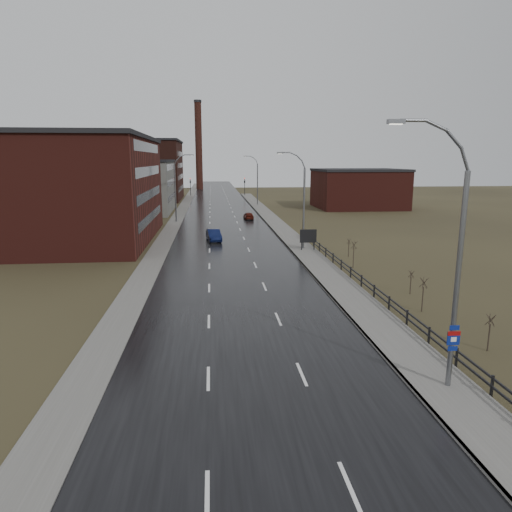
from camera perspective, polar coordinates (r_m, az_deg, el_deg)
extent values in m
plane|color=#2D2819|center=(19.66, 1.12, -20.17)|extent=(320.00, 320.00, 0.00)
cube|color=black|center=(77.26, -4.09, 4.16)|extent=(14.00, 300.00, 0.06)
cube|color=#595651|center=(53.62, 5.90, 0.74)|extent=(3.20, 180.00, 0.18)
cube|color=slate|center=(53.34, 4.30, 0.71)|extent=(0.16, 180.00, 0.18)
cube|color=#595651|center=(77.48, -10.17, 4.05)|extent=(2.40, 260.00, 0.12)
cube|color=#471914|center=(64.52, -22.93, 7.50)|extent=(22.00, 28.00, 13.00)
cube|color=black|center=(64.46, -23.43, 13.48)|extent=(22.44, 28.56, 0.50)
cube|color=black|center=(62.50, -12.99, 4.80)|extent=(0.06, 22.40, 1.20)
cube|color=black|center=(62.21, -13.12, 7.54)|extent=(0.06, 22.40, 1.20)
cube|color=black|center=(62.07, -13.25, 10.30)|extent=(0.06, 22.40, 1.20)
cube|color=black|center=(62.07, -13.39, 13.06)|extent=(0.06, 22.40, 1.20)
cube|color=slate|center=(96.03, -15.35, 8.27)|extent=(16.00, 20.00, 10.00)
cube|color=black|center=(95.88, -15.53, 11.40)|extent=(16.32, 20.40, 0.50)
cube|color=black|center=(95.16, -10.51, 7.26)|extent=(0.06, 16.00, 1.20)
cube|color=black|center=(94.98, -10.58, 9.06)|extent=(0.06, 16.00, 1.20)
cube|color=black|center=(94.88, -10.65, 10.87)|extent=(0.06, 16.00, 1.20)
cube|color=#331611|center=(126.33, -15.42, 10.19)|extent=(26.00, 24.00, 15.00)
cube|color=black|center=(126.38, -15.62, 13.70)|extent=(26.52, 24.48, 0.50)
cube|color=black|center=(125.01, -9.37, 8.37)|extent=(0.06, 19.20, 1.20)
cube|color=black|center=(124.87, -9.42, 9.75)|extent=(0.06, 19.20, 1.20)
cube|color=black|center=(124.80, -9.47, 11.12)|extent=(0.06, 19.20, 1.20)
cube|color=black|center=(124.80, -9.52, 12.50)|extent=(0.06, 19.20, 1.20)
cube|color=#471914|center=(103.88, 12.65, 8.10)|extent=(18.00, 16.00, 8.00)
cube|color=black|center=(103.71, 12.76, 10.44)|extent=(18.36, 16.32, 0.50)
cylinder|color=#331611|center=(166.64, -7.17, 13.42)|extent=(2.40, 2.40, 30.00)
cylinder|color=black|center=(167.76, -7.32, 18.65)|extent=(2.70, 2.70, 0.80)
cylinder|color=slate|center=(22.12, 23.84, -3.36)|extent=(0.24, 0.24, 10.00)
cylinder|color=slate|center=(21.34, 24.63, 10.92)|extent=(0.57, 0.14, 1.12)
cylinder|color=slate|center=(21.10, 23.51, 13.24)|extent=(0.91, 0.14, 0.91)
cylinder|color=slate|center=(20.75, 21.60, 14.93)|extent=(1.12, 0.14, 0.57)
cylinder|color=slate|center=(20.35, 19.14, 15.72)|extent=(1.15, 0.14, 0.14)
cube|color=slate|center=(20.06, 17.11, 15.77)|extent=(0.70, 0.28, 0.18)
cube|color=silver|center=(20.05, 17.09, 15.49)|extent=(0.50, 0.20, 0.04)
cube|color=navy|center=(22.58, 23.57, -8.22)|extent=(0.45, 0.04, 0.22)
cube|color=navy|center=(22.75, 23.46, -9.40)|extent=(0.60, 0.04, 0.65)
cube|color=maroon|center=(22.66, 23.52, -8.87)|extent=(0.60, 0.04, 0.20)
cube|color=navy|center=(22.93, 23.36, -10.57)|extent=(0.45, 0.04, 0.22)
cube|color=silver|center=(22.75, 23.48, -9.54)|extent=(0.26, 0.02, 0.22)
cylinder|color=slate|center=(53.93, 6.00, 5.81)|extent=(0.24, 0.24, 9.50)
cylinder|color=slate|center=(53.60, 5.94, 11.30)|extent=(0.51, 0.14, 0.98)
cylinder|color=slate|center=(53.50, 5.45, 12.07)|extent=(0.81, 0.14, 0.81)
cylinder|color=slate|center=(53.37, 4.69, 12.60)|extent=(0.98, 0.14, 0.51)
cylinder|color=slate|center=(53.23, 3.78, 12.79)|extent=(1.01, 0.14, 0.14)
cube|color=slate|center=(53.13, 3.03, 12.75)|extent=(0.70, 0.28, 0.18)
cube|color=silver|center=(53.12, 3.02, 12.64)|extent=(0.50, 0.20, 0.04)
cylinder|color=slate|center=(78.97, -10.04, 7.63)|extent=(0.24, 0.24, 9.50)
cylinder|color=slate|center=(78.75, -10.06, 11.37)|extent=(0.51, 0.14, 0.98)
cylinder|color=slate|center=(78.71, -9.72, 11.90)|extent=(0.81, 0.14, 0.81)
cylinder|color=slate|center=(78.67, -9.20, 12.27)|extent=(0.98, 0.14, 0.51)
cylinder|color=slate|center=(78.63, -8.58, 12.41)|extent=(1.01, 0.14, 0.14)
cube|color=slate|center=(78.60, -8.07, 12.39)|extent=(0.70, 0.28, 0.18)
cube|color=silver|center=(78.60, -8.07, 12.31)|extent=(0.50, 0.20, 0.04)
cylinder|color=slate|center=(107.23, 0.18, 8.90)|extent=(0.24, 0.24, 9.50)
cylinder|color=slate|center=(107.06, 0.10, 11.65)|extent=(0.51, 0.14, 0.98)
cylinder|color=slate|center=(107.01, -0.16, 12.04)|extent=(0.81, 0.14, 0.81)
cylinder|color=slate|center=(106.95, -0.55, 12.29)|extent=(0.98, 0.14, 0.51)
cylinder|color=slate|center=(106.88, -1.01, 12.38)|extent=(1.01, 0.14, 0.14)
cube|color=slate|center=(106.83, -1.39, 12.35)|extent=(0.70, 0.28, 0.18)
cube|color=silver|center=(106.82, -1.39, 12.30)|extent=(0.50, 0.20, 0.04)
cube|color=black|center=(23.58, 27.40, -14.30)|extent=(0.10, 0.10, 1.10)
cube|color=black|center=(25.89, 23.77, -11.60)|extent=(0.10, 0.10, 1.10)
cube|color=black|center=(28.33, 20.81, -9.32)|extent=(0.10, 0.10, 1.10)
cube|color=black|center=(30.87, 18.35, -7.39)|extent=(0.10, 0.10, 1.10)
cube|color=black|center=(33.48, 16.29, -5.75)|extent=(0.10, 0.10, 1.10)
cube|color=black|center=(36.15, 14.54, -4.34)|extent=(0.10, 0.10, 1.10)
cube|color=black|center=(38.88, 13.04, -3.12)|extent=(0.10, 0.10, 1.10)
cube|color=black|center=(41.63, 11.74, -2.06)|extent=(0.10, 0.10, 1.10)
cube|color=black|center=(44.43, 10.61, -1.14)|extent=(0.10, 0.10, 1.10)
cube|color=black|center=(47.24, 9.60, -0.32)|extent=(0.10, 0.10, 1.10)
cube|color=black|center=(50.08, 8.72, 0.40)|extent=(0.10, 0.10, 1.10)
cube|color=black|center=(52.94, 7.92, 1.05)|extent=(0.10, 0.10, 1.10)
cube|color=black|center=(55.81, 7.21, 1.63)|extent=(0.10, 0.10, 1.10)
cube|color=black|center=(58.69, 6.57, 2.16)|extent=(0.10, 0.10, 1.10)
cube|color=black|center=(61.59, 5.99, 2.63)|extent=(0.10, 0.10, 1.10)
cube|color=black|center=(38.32, 13.31, -2.74)|extent=(0.08, 53.00, 0.10)
cube|color=black|center=(38.42, 13.28, -3.31)|extent=(0.08, 53.00, 0.10)
cylinder|color=#382D23|center=(28.74, 27.08, -9.07)|extent=(0.08, 0.08, 1.57)
cylinder|color=#382D23|center=(28.44, 27.37, -7.13)|extent=(0.04, 0.53, 0.63)
cylinder|color=#382D23|center=(28.45, 27.26, -7.11)|extent=(0.51, 0.20, 0.63)
cylinder|color=#382D23|center=(28.41, 27.18, -7.13)|extent=(0.31, 0.45, 0.64)
cylinder|color=#382D23|center=(28.36, 27.24, -7.16)|extent=(0.31, 0.45, 0.64)
cylinder|color=#382D23|center=(28.38, 27.36, -7.16)|extent=(0.51, 0.20, 0.63)
cylinder|color=#382D23|center=(34.02, 20.10, -5.10)|extent=(0.08, 0.08, 1.81)
cylinder|color=#382D23|center=(33.73, 20.32, -3.18)|extent=(0.04, 0.61, 0.72)
cylinder|color=#382D23|center=(33.76, 20.23, -3.16)|extent=(0.58, 0.23, 0.72)
cylinder|color=#382D23|center=(33.72, 20.16, -3.17)|extent=(0.35, 0.52, 0.73)
cylinder|color=#382D23|center=(33.66, 20.20, -3.20)|extent=(0.35, 0.52, 0.73)
cylinder|color=#382D23|center=(33.67, 20.30, -3.20)|extent=(0.58, 0.23, 0.72)
cylinder|color=#382D23|center=(38.12, 18.76, -3.51)|extent=(0.08, 0.08, 1.42)
cylinder|color=#382D23|center=(37.92, 18.92, -2.16)|extent=(0.04, 0.48, 0.57)
cylinder|color=#382D23|center=(37.95, 18.84, -2.15)|extent=(0.46, 0.19, 0.57)
cylinder|color=#382D23|center=(37.91, 18.77, -2.16)|extent=(0.28, 0.41, 0.58)
cylinder|color=#382D23|center=(37.86, 18.81, -2.18)|extent=(0.28, 0.41, 0.58)
cylinder|color=#382D23|center=(37.86, 18.90, -2.18)|extent=(0.46, 0.19, 0.57)
cylinder|color=#382D23|center=(45.85, 12.09, -0.23)|extent=(0.08, 0.08, 1.98)
cylinder|color=#382D23|center=(45.61, 12.22, 1.35)|extent=(0.04, 0.66, 0.78)
cylinder|color=#382D23|center=(45.65, 12.16, 1.36)|extent=(0.63, 0.25, 0.79)
cylinder|color=#382D23|center=(45.61, 12.10, 1.35)|extent=(0.37, 0.56, 0.80)
cylinder|color=#382D23|center=(45.56, 12.12, 1.34)|extent=(0.37, 0.56, 0.80)
cylinder|color=#382D23|center=(45.56, 12.19, 1.34)|extent=(0.63, 0.25, 0.79)
cylinder|color=#382D23|center=(50.99, 11.51, 0.73)|extent=(0.08, 0.08, 1.49)
cylinder|color=#382D23|center=(50.83, 11.60, 1.80)|extent=(0.04, 0.51, 0.59)
cylinder|color=#382D23|center=(50.86, 11.55, 1.81)|extent=(0.48, 0.19, 0.60)
cylinder|color=#382D23|center=(50.83, 11.50, 1.81)|extent=(0.29, 0.43, 0.61)
cylinder|color=#382D23|center=(50.78, 11.52, 1.79)|extent=(0.29, 0.43, 0.61)
cylinder|color=#382D23|center=(50.78, 11.58, 1.79)|extent=(0.48, 0.19, 0.60)
cube|color=black|center=(53.14, 5.72, 1.53)|extent=(0.10, 0.10, 1.80)
cube|color=black|center=(53.45, 7.28, 1.56)|extent=(0.10, 0.10, 1.80)
cube|color=silver|center=(53.08, 6.54, 2.51)|extent=(1.85, 0.08, 1.44)
cube|color=black|center=(53.04, 6.55, 2.50)|extent=(1.95, 0.04, 1.54)
cylinder|color=black|center=(136.89, -8.20, 8.54)|extent=(0.16, 0.16, 5.20)
imported|color=black|center=(136.78, -8.23, 9.44)|extent=(0.58, 2.73, 1.10)
sphere|color=#FF190C|center=(136.62, -8.23, 9.56)|extent=(0.18, 0.18, 0.18)
cylinder|color=black|center=(137.12, -1.43, 8.66)|extent=(0.16, 0.16, 5.20)
imported|color=black|center=(137.01, -1.43, 9.56)|extent=(0.58, 2.73, 1.10)
sphere|color=#FF190C|center=(136.85, -1.43, 9.68)|extent=(0.18, 0.18, 0.18)
imported|color=#0B1238|center=(59.66, -5.30, 2.54)|extent=(2.17, 4.76, 1.51)
imported|color=#4F150D|center=(81.39, -0.94, 5.03)|extent=(1.72, 3.90, 1.31)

